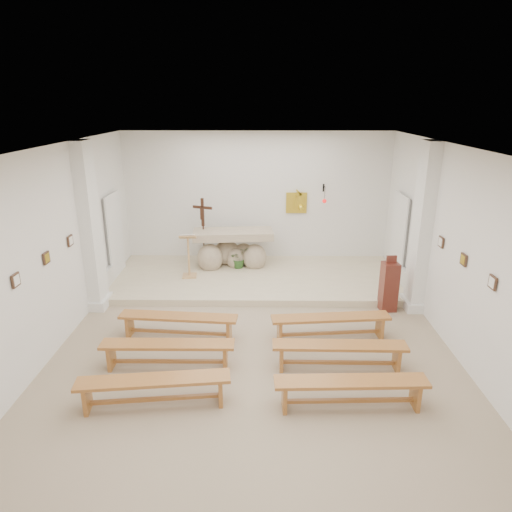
{
  "coord_description": "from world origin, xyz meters",
  "views": [
    {
      "loc": [
        0.12,
        -6.95,
        4.19
      ],
      "look_at": [
        0.02,
        1.6,
        1.29
      ],
      "focal_mm": 32.0,
      "sensor_mm": 36.0,
      "label": 1
    }
  ],
  "objects_px": {
    "bench_right_second": "(339,350)",
    "bench_right_third": "(351,387)",
    "bench_left_third": "(154,386)",
    "crucifix_stand": "(203,227)",
    "bench_left_second": "(168,349)",
    "lectern": "(189,255)",
    "donation_pedestal": "(389,286)",
    "bench_right_front": "(330,322)",
    "bench_left_front": "(179,321)",
    "altar": "(232,251)"
  },
  "relations": [
    {
      "from": "bench_right_front",
      "to": "altar",
      "type": "bearing_deg",
      "value": 114.27
    },
    {
      "from": "bench_right_second",
      "to": "bench_right_third",
      "type": "xyz_separation_m",
      "value": [
        -0.0,
        -1.01,
        0.0
      ]
    },
    {
      "from": "crucifix_stand",
      "to": "bench_right_second",
      "type": "distance_m",
      "value": 5.5
    },
    {
      "from": "bench_right_second",
      "to": "bench_left_third",
      "type": "xyz_separation_m",
      "value": [
        -2.81,
        -1.01,
        0.0
      ]
    },
    {
      "from": "lectern",
      "to": "crucifix_stand",
      "type": "relative_size",
      "value": 0.64
    },
    {
      "from": "altar",
      "to": "crucifix_stand",
      "type": "distance_m",
      "value": 0.97
    },
    {
      "from": "bench_right_third",
      "to": "crucifix_stand",
      "type": "bearing_deg",
      "value": 113.97
    },
    {
      "from": "crucifix_stand",
      "to": "bench_left_third",
      "type": "height_order",
      "value": "crucifix_stand"
    },
    {
      "from": "donation_pedestal",
      "to": "bench_right_third",
      "type": "xyz_separation_m",
      "value": [
        -1.39,
        -3.3,
        -0.19
      ]
    },
    {
      "from": "bench_left_front",
      "to": "altar",
      "type": "bearing_deg",
      "value": 82.49
    },
    {
      "from": "altar",
      "to": "bench_right_second",
      "type": "xyz_separation_m",
      "value": [
        2.03,
        -4.57,
        -0.2
      ]
    },
    {
      "from": "bench_right_front",
      "to": "bench_left_third",
      "type": "xyz_separation_m",
      "value": [
        -2.81,
        -2.02,
        0.0
      ]
    },
    {
      "from": "bench_left_front",
      "to": "bench_left_third",
      "type": "bearing_deg",
      "value": -85.16
    },
    {
      "from": "crucifix_stand",
      "to": "bench_left_second",
      "type": "xyz_separation_m",
      "value": [
        -0.04,
        -4.68,
        -0.82
      ]
    },
    {
      "from": "bench_left_second",
      "to": "bench_left_third",
      "type": "xyz_separation_m",
      "value": [
        -0.0,
        -1.01,
        0.0
      ]
    },
    {
      "from": "bench_right_second",
      "to": "bench_left_front",
      "type": "bearing_deg",
      "value": 160.89
    },
    {
      "from": "bench_right_front",
      "to": "bench_left_second",
      "type": "xyz_separation_m",
      "value": [
        -2.81,
        -1.01,
        0.0
      ]
    },
    {
      "from": "bench_right_second",
      "to": "bench_right_third",
      "type": "relative_size",
      "value": 1.0
    },
    {
      "from": "altar",
      "to": "lectern",
      "type": "relative_size",
      "value": 1.86
    },
    {
      "from": "lectern",
      "to": "bench_right_front",
      "type": "bearing_deg",
      "value": -47.92
    },
    {
      "from": "donation_pedestal",
      "to": "bench_left_third",
      "type": "xyz_separation_m",
      "value": [
        -4.2,
        -3.3,
        -0.19
      ]
    },
    {
      "from": "lectern",
      "to": "bench_left_front",
      "type": "bearing_deg",
      "value": -91.01
    },
    {
      "from": "altar",
      "to": "bench_left_third",
      "type": "relative_size",
      "value": 0.94
    },
    {
      "from": "donation_pedestal",
      "to": "bench_right_third",
      "type": "relative_size",
      "value": 0.55
    },
    {
      "from": "lectern",
      "to": "bench_left_second",
      "type": "height_order",
      "value": "lectern"
    },
    {
      "from": "bench_left_second",
      "to": "bench_left_third",
      "type": "bearing_deg",
      "value": -90.33
    },
    {
      "from": "lectern",
      "to": "donation_pedestal",
      "type": "xyz_separation_m",
      "value": [
        4.42,
        -1.49,
        -0.16
      ]
    },
    {
      "from": "donation_pedestal",
      "to": "bench_right_second",
      "type": "xyz_separation_m",
      "value": [
        -1.39,
        -2.29,
        -0.19
      ]
    },
    {
      "from": "bench_right_third",
      "to": "donation_pedestal",
      "type": "bearing_deg",
      "value": 65.13
    },
    {
      "from": "lectern",
      "to": "bench_right_third",
      "type": "distance_m",
      "value": 5.67
    },
    {
      "from": "lectern",
      "to": "bench_right_second",
      "type": "xyz_separation_m",
      "value": [
        3.03,
        -3.77,
        -0.35
      ]
    },
    {
      "from": "bench_left_second",
      "to": "bench_right_third",
      "type": "bearing_deg",
      "value": -20.12
    },
    {
      "from": "lectern",
      "to": "bench_left_second",
      "type": "xyz_separation_m",
      "value": [
        0.22,
        -3.77,
        -0.35
      ]
    },
    {
      "from": "lectern",
      "to": "bench_left_third",
      "type": "xyz_separation_m",
      "value": [
        0.22,
        -4.78,
        -0.35
      ]
    },
    {
      "from": "crucifix_stand",
      "to": "bench_right_third",
      "type": "xyz_separation_m",
      "value": [
        2.77,
        -5.69,
        -0.82
      ]
    },
    {
      "from": "lectern",
      "to": "crucifix_stand",
      "type": "distance_m",
      "value": 1.05
    },
    {
      "from": "bench_right_third",
      "to": "altar",
      "type": "bearing_deg",
      "value": 107.98
    },
    {
      "from": "bench_left_front",
      "to": "donation_pedestal",
      "type": "bearing_deg",
      "value": 21.75
    },
    {
      "from": "bench_right_front",
      "to": "bench_left_front",
      "type": "bearing_deg",
      "value": 174.58
    },
    {
      "from": "bench_right_front",
      "to": "bench_right_second",
      "type": "height_order",
      "value": "same"
    },
    {
      "from": "bench_left_front",
      "to": "bench_left_third",
      "type": "relative_size",
      "value": 1.0
    },
    {
      "from": "altar",
      "to": "bench_left_third",
      "type": "xyz_separation_m",
      "value": [
        -0.78,
        -5.58,
        -0.2
      ]
    },
    {
      "from": "crucifix_stand",
      "to": "altar",
      "type": "bearing_deg",
      "value": 12.22
    },
    {
      "from": "crucifix_stand",
      "to": "bench_left_second",
      "type": "height_order",
      "value": "crucifix_stand"
    },
    {
      "from": "bench_left_front",
      "to": "bench_right_third",
      "type": "distance_m",
      "value": 3.46
    },
    {
      "from": "crucifix_stand",
      "to": "bench_left_second",
      "type": "relative_size",
      "value": 0.8
    },
    {
      "from": "bench_left_second",
      "to": "bench_left_third",
      "type": "height_order",
      "value": "same"
    },
    {
      "from": "lectern",
      "to": "donation_pedestal",
      "type": "height_order",
      "value": "lectern"
    },
    {
      "from": "bench_right_second",
      "to": "lectern",
      "type": "bearing_deg",
      "value": 129.42
    },
    {
      "from": "altar",
      "to": "bench_right_third",
      "type": "distance_m",
      "value": 5.94
    }
  ]
}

